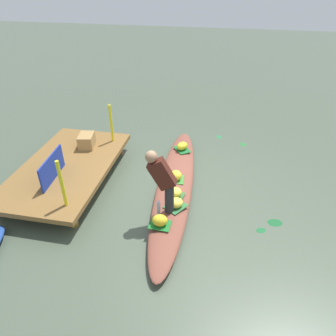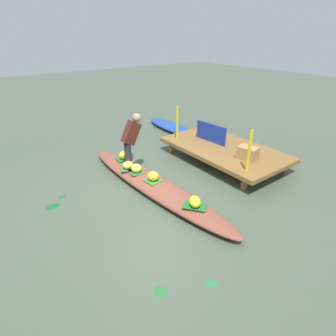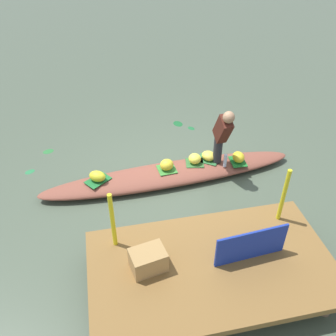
{
  "view_description": "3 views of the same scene",
  "coord_description": "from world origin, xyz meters",
  "px_view_note": "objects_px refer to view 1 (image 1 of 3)",
  "views": [
    {
      "loc": [
        -5.02,
        -0.84,
        3.89
      ],
      "look_at": [
        0.1,
        0.16,
        0.47
      ],
      "focal_mm": 33.23,
      "sensor_mm": 36.0,
      "label": 1
    },
    {
      "loc": [
        4.32,
        -2.82,
        3.07
      ],
      "look_at": [
        0.21,
        0.28,
        0.5
      ],
      "focal_mm": 29.35,
      "sensor_mm": 36.0,
      "label": 2
    },
    {
      "loc": [
        1.11,
        5.11,
        4.24
      ],
      "look_at": [
        0.11,
        0.33,
        0.52
      ],
      "focal_mm": 38.85,
      "sensor_mm": 36.0,
      "label": 3
    }
  ],
  "objects_px": {
    "banana_bunch_2": "(176,175)",
    "produce_crate": "(87,141)",
    "market_banner": "(52,168)",
    "banana_bunch_1": "(160,220)",
    "vendor_person": "(162,179)",
    "banana_bunch_3": "(182,146)",
    "banana_bunch_4": "(175,192)",
    "vendor_boat": "(175,186)",
    "banana_bunch_0": "(176,203)",
    "water_bottle": "(159,207)"
  },
  "relations": [
    {
      "from": "banana_bunch_1",
      "to": "water_bottle",
      "type": "height_order",
      "value": "water_bottle"
    },
    {
      "from": "water_bottle",
      "to": "banana_bunch_0",
      "type": "bearing_deg",
      "value": -48.78
    },
    {
      "from": "vendor_boat",
      "to": "banana_bunch_0",
      "type": "distance_m",
      "value": 0.8
    },
    {
      "from": "banana_bunch_2",
      "to": "vendor_person",
      "type": "bearing_deg",
      "value": 176.04
    },
    {
      "from": "vendor_boat",
      "to": "banana_bunch_0",
      "type": "bearing_deg",
      "value": -172.6
    },
    {
      "from": "water_bottle",
      "to": "vendor_person",
      "type": "bearing_deg",
      "value": -32.46
    },
    {
      "from": "vendor_boat",
      "to": "vendor_person",
      "type": "relative_size",
      "value": 3.94
    },
    {
      "from": "banana_bunch_2",
      "to": "produce_crate",
      "type": "relative_size",
      "value": 0.57
    },
    {
      "from": "vendor_person",
      "to": "produce_crate",
      "type": "relative_size",
      "value": 2.72
    },
    {
      "from": "vendor_boat",
      "to": "banana_bunch_0",
      "type": "xyz_separation_m",
      "value": [
        -0.76,
        -0.15,
        0.2
      ]
    },
    {
      "from": "vendor_boat",
      "to": "banana_bunch_0",
      "type": "height_order",
      "value": "banana_bunch_0"
    },
    {
      "from": "banana_bunch_0",
      "to": "produce_crate",
      "type": "xyz_separation_m",
      "value": [
        1.52,
        2.33,
        0.22
      ]
    },
    {
      "from": "banana_bunch_2",
      "to": "vendor_person",
      "type": "height_order",
      "value": "vendor_person"
    },
    {
      "from": "banana_bunch_1",
      "to": "vendor_person",
      "type": "height_order",
      "value": "vendor_person"
    },
    {
      "from": "vendor_boat",
      "to": "vendor_person",
      "type": "distance_m",
      "value": 1.21
    },
    {
      "from": "water_bottle",
      "to": "produce_crate",
      "type": "distance_m",
      "value": 2.71
    },
    {
      "from": "banana_bunch_0",
      "to": "banana_bunch_4",
      "type": "relative_size",
      "value": 1.14
    },
    {
      "from": "vendor_boat",
      "to": "banana_bunch_1",
      "type": "distance_m",
      "value": 1.3
    },
    {
      "from": "banana_bunch_3",
      "to": "water_bottle",
      "type": "relative_size",
      "value": 1.17
    },
    {
      "from": "produce_crate",
      "to": "banana_bunch_4",
      "type": "bearing_deg",
      "value": -118.54
    },
    {
      "from": "banana_bunch_4",
      "to": "vendor_person",
      "type": "relative_size",
      "value": 0.19
    },
    {
      "from": "banana_bunch_3",
      "to": "water_bottle",
      "type": "bearing_deg",
      "value": 178.56
    },
    {
      "from": "banana_bunch_2",
      "to": "produce_crate",
      "type": "distance_m",
      "value": 2.3
    },
    {
      "from": "banana_bunch_2",
      "to": "banana_bunch_3",
      "type": "bearing_deg",
      "value": 3.06
    },
    {
      "from": "banana_bunch_4",
      "to": "water_bottle",
      "type": "distance_m",
      "value": 0.55
    },
    {
      "from": "banana_bunch_3",
      "to": "banana_bunch_4",
      "type": "relative_size",
      "value": 1.27
    },
    {
      "from": "banana_bunch_1",
      "to": "banana_bunch_4",
      "type": "bearing_deg",
      "value": -8.69
    },
    {
      "from": "banana_bunch_1",
      "to": "banana_bunch_4",
      "type": "relative_size",
      "value": 1.1
    },
    {
      "from": "market_banner",
      "to": "banana_bunch_4",
      "type": "bearing_deg",
      "value": -92.56
    },
    {
      "from": "banana_bunch_0",
      "to": "banana_bunch_2",
      "type": "height_order",
      "value": "banana_bunch_2"
    },
    {
      "from": "market_banner",
      "to": "banana_bunch_0",
      "type": "bearing_deg",
      "value": -99.2
    },
    {
      "from": "banana_bunch_0",
      "to": "banana_bunch_3",
      "type": "xyz_separation_m",
      "value": [
        2.07,
        0.21,
        0.01
      ]
    },
    {
      "from": "banana_bunch_0",
      "to": "banana_bunch_2",
      "type": "xyz_separation_m",
      "value": [
        0.83,
        0.14,
        0.02
      ]
    },
    {
      "from": "banana_bunch_1",
      "to": "market_banner",
      "type": "height_order",
      "value": "market_banner"
    },
    {
      "from": "vendor_person",
      "to": "banana_bunch_4",
      "type": "bearing_deg",
      "value": -19.71
    },
    {
      "from": "banana_bunch_3",
      "to": "banana_bunch_4",
      "type": "distance_m",
      "value": 1.79
    },
    {
      "from": "market_banner",
      "to": "produce_crate",
      "type": "bearing_deg",
      "value": -9.66
    },
    {
      "from": "banana_bunch_3",
      "to": "vendor_person",
      "type": "xyz_separation_m",
      "value": [
        -2.21,
        0.0,
        0.59
      ]
    },
    {
      "from": "water_bottle",
      "to": "market_banner",
      "type": "distance_m",
      "value": 2.24
    },
    {
      "from": "banana_bunch_0",
      "to": "banana_bunch_4",
      "type": "distance_m",
      "value": 0.29
    },
    {
      "from": "market_banner",
      "to": "banana_bunch_1",
      "type": "bearing_deg",
      "value": -112.16
    },
    {
      "from": "produce_crate",
      "to": "banana_bunch_1",
      "type": "bearing_deg",
      "value": -133.47
    },
    {
      "from": "market_banner",
      "to": "produce_crate",
      "type": "distance_m",
      "value": 1.33
    },
    {
      "from": "banana_bunch_1",
      "to": "market_banner",
      "type": "distance_m",
      "value": 2.39
    },
    {
      "from": "banana_bunch_1",
      "to": "vendor_person",
      "type": "relative_size",
      "value": 0.21
    },
    {
      "from": "banana_bunch_1",
      "to": "vendor_person",
      "type": "bearing_deg",
      "value": 4.4
    },
    {
      "from": "banana_bunch_3",
      "to": "vendor_person",
      "type": "bearing_deg",
      "value": 179.98
    },
    {
      "from": "banana_bunch_1",
      "to": "produce_crate",
      "type": "xyz_separation_m",
      "value": [
        2.04,
        2.15,
        0.2
      ]
    },
    {
      "from": "banana_bunch_3",
      "to": "banana_bunch_1",
      "type": "bearing_deg",
      "value": -179.37
    },
    {
      "from": "banana_bunch_1",
      "to": "produce_crate",
      "type": "bearing_deg",
      "value": 46.53
    }
  ]
}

